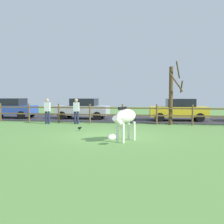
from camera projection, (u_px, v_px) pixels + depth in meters
ground_plane at (109, 136)px, 12.35m from camera, size 60.00×60.00×0.00m
parking_asphalt at (132, 118)px, 21.47m from camera, size 28.00×7.40×0.05m
paddock_fence at (123, 113)px, 17.23m from camera, size 21.86×0.11×1.29m
bare_tree at (172, 94)px, 16.73m from camera, size 0.91×1.41×3.93m
zebra at (125, 119)px, 10.75m from camera, size 1.10×1.79×1.41m
crow_on_grass at (80, 128)px, 14.19m from camera, size 0.21×0.10×0.20m
parked_car_blue at (11, 108)px, 21.31m from camera, size 4.07×2.03×1.56m
parked_car_silver at (83, 108)px, 20.57m from camera, size 4.02×1.93×1.56m
parked_car_yellow at (179, 109)px, 19.05m from camera, size 4.16×2.21×1.56m
visitor_left_of_tree at (76, 110)px, 17.28m from camera, size 0.37×0.24×1.64m
visitor_right_of_tree at (47, 110)px, 17.32m from camera, size 0.38×0.25×1.64m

